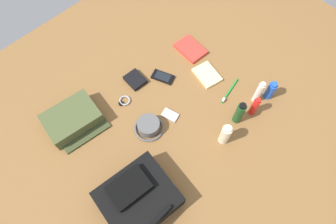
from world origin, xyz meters
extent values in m
cube|color=brown|center=(0.00, 0.00, -0.01)|extent=(2.64, 2.02, 0.02)
cube|color=black|center=(0.40, 0.22, 0.05)|extent=(0.34, 0.31, 0.11)
cube|color=black|center=(0.40, 0.17, 0.12)|extent=(0.18, 0.14, 0.03)
cylinder|color=black|center=(0.40, 0.35, 0.12)|extent=(0.14, 0.02, 0.02)
cube|color=#47512D|center=(0.37, -0.32, 0.04)|extent=(0.29, 0.23, 0.08)
cube|color=#394124|center=(0.37, -0.21, 0.01)|extent=(0.26, 0.10, 0.01)
cylinder|color=#575757|center=(0.12, -0.02, 0.03)|extent=(0.11, 0.11, 0.05)
torus|color=#575757|center=(0.12, -0.02, 0.01)|extent=(0.15, 0.15, 0.01)
cylinder|color=blue|center=(-0.47, 0.30, 0.05)|extent=(0.04, 0.04, 0.11)
cylinder|color=blue|center=(-0.47, 0.30, 0.12)|extent=(0.03, 0.03, 0.01)
cylinder|color=white|center=(-0.40, 0.26, 0.07)|extent=(0.03, 0.03, 0.15)
cylinder|color=silver|center=(-0.40, 0.26, 0.16)|extent=(0.03, 0.03, 0.01)
cylinder|color=red|center=(-0.33, 0.30, 0.06)|extent=(0.03, 0.03, 0.12)
cylinder|color=red|center=(-0.33, 0.30, 0.13)|extent=(0.03, 0.03, 0.01)
cylinder|color=#19471E|center=(-0.24, 0.27, 0.07)|extent=(0.04, 0.04, 0.14)
cylinder|color=black|center=(-0.24, 0.27, 0.15)|extent=(0.03, 0.03, 0.01)
cylinder|color=beige|center=(-0.10, 0.29, 0.07)|extent=(0.05, 0.05, 0.13)
cylinder|color=beige|center=(-0.10, 0.29, 0.14)|extent=(0.04, 0.04, 0.01)
cube|color=red|center=(-0.40, -0.21, 0.01)|extent=(0.14, 0.18, 0.02)
cube|color=white|center=(-0.40, -0.21, 0.01)|extent=(0.13, 0.17, 0.01)
cube|color=black|center=(-0.15, -0.19, 0.01)|extent=(0.10, 0.14, 0.01)
cube|color=black|center=(-0.15, -0.19, 0.01)|extent=(0.08, 0.10, 0.00)
cube|color=#B7B7BC|center=(-0.01, 0.01, 0.01)|extent=(0.07, 0.09, 0.01)
cylinder|color=silver|center=(-0.01, -0.01, 0.01)|extent=(0.03, 0.03, 0.00)
torus|color=#99999E|center=(0.10, -0.23, 0.01)|extent=(0.06, 0.06, 0.01)
cylinder|color=black|center=(0.13, -0.23, 0.01)|extent=(0.03, 0.03, 0.01)
cylinder|color=#198C33|center=(-0.35, 0.13, 0.01)|extent=(0.18, 0.05, 0.01)
cube|color=white|center=(-0.27, 0.15, 0.02)|extent=(0.02, 0.02, 0.01)
cube|color=black|center=(-0.02, -0.28, 0.01)|extent=(0.10, 0.12, 0.02)
cube|color=beige|center=(-0.33, -0.02, 0.01)|extent=(0.14, 0.17, 0.02)
camera|label=1|loc=(0.47, 0.47, 1.34)|focal=30.49mm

